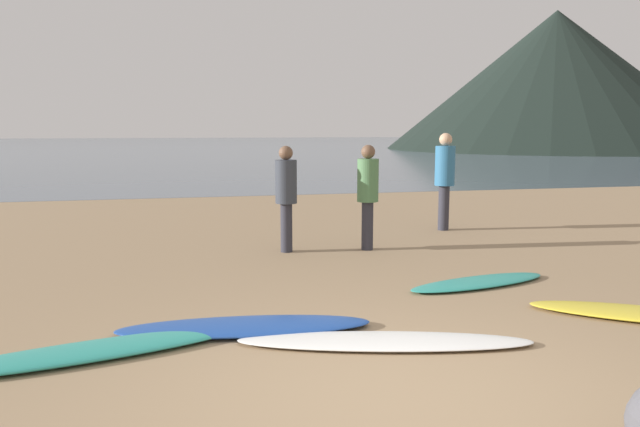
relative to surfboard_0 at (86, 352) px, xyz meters
The scene contains 10 objects.
ground_plane 8.88m from the surfboard_0, 75.33° to the left, with size 120.00×120.00×0.20m, color #997C5B.
ocean_water 61.53m from the surfboard_0, 87.90° to the left, with size 140.00×100.00×0.01m, color slate.
headland_hill 54.29m from the surfboard_0, 52.37° to the left, with size 29.17×29.17×12.05m, color black.
surfboard_0 is the anchor object (origin of this frame).
surfboard_1 1.39m from the surfboard_0, 14.06° to the left, with size 2.38×0.58×0.10m, color #1E479E.
surfboard_2 2.53m from the surfboard_0, ahead, with size 2.60×0.49×0.07m, color white.
surfboard_3 4.50m from the surfboard_0, 17.83° to the left, with size 1.94×0.49×0.07m, color teal.
person_0 5.24m from the surfboard_0, 45.88° to the left, with size 0.33×0.33×1.63m.
person_1 7.60m from the surfboard_0, 42.89° to the left, with size 0.36×0.36×1.79m.
person_2 4.57m from the surfboard_0, 58.56° to the left, with size 0.33×0.33×1.62m.
Camera 1 is at (-1.40, -3.62, 1.89)m, focal length 33.42 mm.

